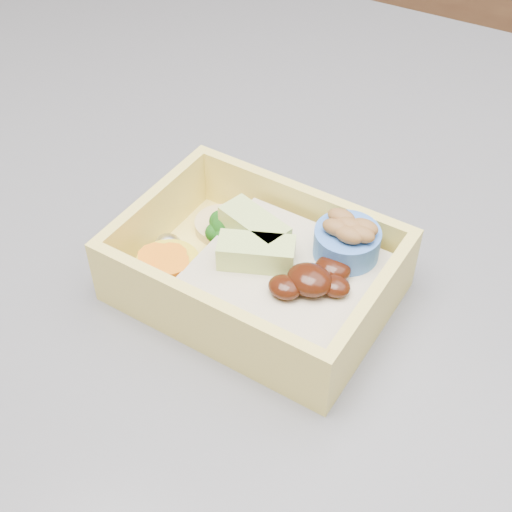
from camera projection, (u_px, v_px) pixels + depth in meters
The scene contains 1 object.
bento_box at pixel (265, 270), 0.47m from camera, with size 0.18×0.13×0.06m.
Camera 1 is at (0.08, -0.43, 1.28)m, focal length 50.00 mm.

